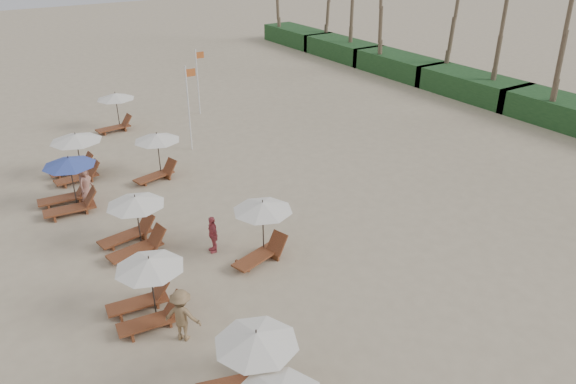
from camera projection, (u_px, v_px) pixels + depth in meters
ground at (371, 310)px, 17.50m from camera, size 160.00×160.00×0.00m
shrub_hedge at (472, 86)px, 38.74m from camera, size 3.20×53.00×1.60m
lounger_station_1 at (249, 373)px, 13.59m from camera, size 2.62×2.39×2.30m
lounger_station_2 at (145, 290)px, 16.73m from camera, size 2.57×2.18×2.15m
lounger_station_3 at (131, 225)px, 20.40m from camera, size 2.70×2.25×2.16m
lounger_station_4 at (67, 187)px, 23.26m from camera, size 2.74×2.24×2.36m
lounger_station_5 at (74, 156)px, 26.07m from camera, size 2.76×2.46×2.25m
inland_station_0 at (260, 227)px, 19.64m from camera, size 2.80×2.24×2.22m
inland_station_1 at (155, 153)px, 25.96m from camera, size 2.75×2.24×2.22m
inland_station_2 at (114, 109)px, 32.11m from camera, size 2.74×2.24×2.22m
beachgoer_mid_a at (266, 348)px, 14.81m from camera, size 0.96×0.89×1.59m
beachgoer_mid_b at (182, 315)px, 15.94m from camera, size 1.25×1.26×1.74m
beachgoer_far_a at (213, 234)px, 20.34m from camera, size 0.47×0.91×1.50m
beachgoer_far_b at (85, 184)px, 24.02m from camera, size 0.97×0.99×1.71m
flag_pole_near at (189, 104)px, 28.82m from camera, size 0.60×0.08×4.66m
flag_pole_far at (198, 79)px, 34.46m from camera, size 0.60×0.08×4.22m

